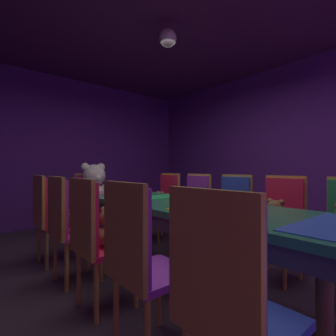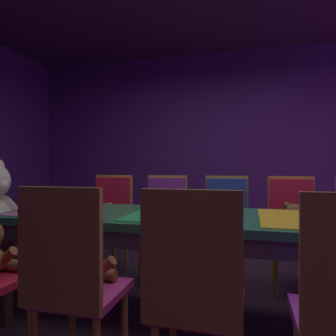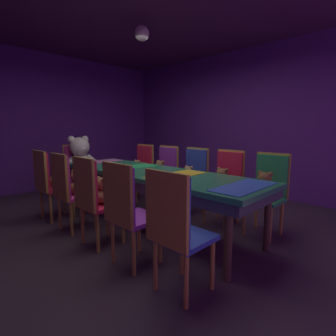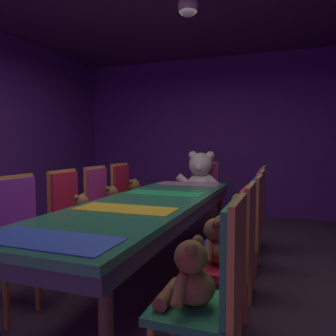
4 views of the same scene
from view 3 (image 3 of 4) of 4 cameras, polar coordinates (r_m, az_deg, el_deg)
ground_plane at (r=3.53m, az=-3.49°, el=-12.57°), size 7.90×7.90×0.00m
wall_back at (r=6.06m, az=-24.60°, el=9.08°), size 5.20×0.12×2.80m
wall_right at (r=5.39m, az=17.67°, el=9.60°), size 0.12×6.40×2.80m
banquet_table at (r=3.35m, az=-3.59°, el=-2.05°), size 0.90×3.05×0.75m
chair_left_0 at (r=1.96m, az=1.20°, el=-11.76°), size 0.42×0.41×0.98m
chair_left_1 at (r=2.40m, az=-9.40°, el=-8.04°), size 0.42×0.41×0.98m
chair_left_2 at (r=2.89m, az=-16.45°, el=-5.36°), size 0.42×0.41×0.98m
teddy_left_2 at (r=2.96m, az=-13.99°, el=-5.12°), size 0.24×0.32×0.30m
chair_left_3 at (r=3.41m, az=-21.36°, el=-3.49°), size 0.42×0.41×0.98m
teddy_left_3 at (r=3.47m, az=-19.17°, el=-3.26°), size 0.25×0.33×0.31m
chair_left_4 at (r=3.95m, az=-25.00°, el=-2.09°), size 0.42×0.41×0.98m
teddy_left_4 at (r=4.00m, az=-23.04°, el=-1.81°), size 0.27×0.35×0.33m
chair_right_0 at (r=3.39m, az=21.24°, el=-3.53°), size 0.42×0.41×0.98m
teddy_right_0 at (r=3.26m, az=20.22°, el=-3.94°), size 0.27×0.34×0.32m
chair_right_1 at (r=3.65m, az=12.84°, el=-2.30°), size 0.42×0.41×0.98m
teddy_right_1 at (r=3.53m, az=11.59°, el=-2.75°), size 0.25×0.32×0.31m
chair_right_2 at (r=3.99m, az=5.71°, el=-1.20°), size 0.42×0.41×0.98m
teddy_right_2 at (r=3.89m, az=4.38°, el=-1.79°), size 0.22×0.29×0.27m
chair_right_3 at (r=4.37m, az=-0.50°, el=-0.28°), size 0.42×0.41×0.98m
teddy_right_3 at (r=4.27m, az=-1.88°, el=-0.61°), size 0.25×0.32×0.30m
chair_right_4 at (r=4.78m, az=-5.62°, el=0.46°), size 0.42×0.41×0.98m
teddy_right_4 at (r=4.70m, az=-6.94°, el=-0.03°), size 0.21×0.28×0.26m
throne_chair at (r=5.07m, az=-19.41°, el=0.47°), size 0.41×0.42×0.98m
king_teddy_bear at (r=4.90m, az=-18.61°, el=2.05°), size 0.72×0.56×0.68m
pendant_light at (r=3.98m, az=-5.73°, el=27.29°), size 0.20×0.20×0.20m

